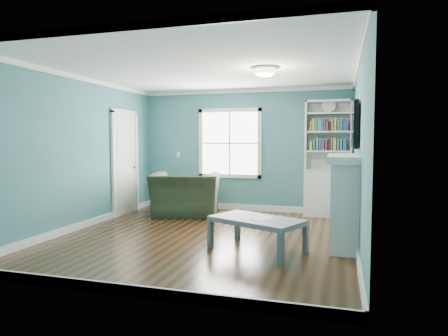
# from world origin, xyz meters

# --- Properties ---
(floor) EXTENTS (5.00, 5.00, 0.00)m
(floor) POSITION_xyz_m (0.00, 0.00, 0.00)
(floor) COLOR black
(floor) RESTS_ON ground
(room_walls) EXTENTS (5.00, 5.00, 5.00)m
(room_walls) POSITION_xyz_m (0.00, 0.00, 1.58)
(room_walls) COLOR #387273
(room_walls) RESTS_ON ground
(trim) EXTENTS (4.50, 5.00, 2.60)m
(trim) POSITION_xyz_m (0.00, 0.00, 1.24)
(trim) COLOR white
(trim) RESTS_ON ground
(window) EXTENTS (1.40, 0.06, 1.50)m
(window) POSITION_xyz_m (-0.30, 2.49, 1.45)
(window) COLOR white
(window) RESTS_ON room_walls
(bookshelf) EXTENTS (0.90, 0.35, 2.31)m
(bookshelf) POSITION_xyz_m (1.77, 2.30, 0.92)
(bookshelf) COLOR silver
(bookshelf) RESTS_ON ground
(fireplace) EXTENTS (0.44, 1.58, 1.30)m
(fireplace) POSITION_xyz_m (2.08, 0.20, 0.64)
(fireplace) COLOR black
(fireplace) RESTS_ON ground
(tv) EXTENTS (0.06, 1.10, 0.65)m
(tv) POSITION_xyz_m (2.20, 0.20, 1.72)
(tv) COLOR black
(tv) RESTS_ON fireplace
(door) EXTENTS (0.12, 0.98, 2.17)m
(door) POSITION_xyz_m (-2.22, 1.40, 1.07)
(door) COLOR silver
(door) RESTS_ON ground
(ceiling_fixture) EXTENTS (0.38, 0.38, 0.15)m
(ceiling_fixture) POSITION_xyz_m (0.90, 0.10, 2.55)
(ceiling_fixture) COLOR white
(ceiling_fixture) RESTS_ON room_walls
(light_switch) EXTENTS (0.08, 0.01, 0.12)m
(light_switch) POSITION_xyz_m (-1.50, 2.48, 1.20)
(light_switch) COLOR white
(light_switch) RESTS_ON room_walls
(recliner) EXTENTS (1.48, 1.14, 1.15)m
(recliner) POSITION_xyz_m (-0.98, 1.60, 0.58)
(recliner) COLOR black
(recliner) RESTS_ON ground
(coffee_table) EXTENTS (1.41, 1.13, 0.45)m
(coffee_table) POSITION_xyz_m (0.92, -0.53, 0.39)
(coffee_table) COLOR #515961
(coffee_table) RESTS_ON ground
(paper_sheet) EXTENTS (0.33, 0.38, 0.00)m
(paper_sheet) POSITION_xyz_m (0.99, -0.54, 0.45)
(paper_sheet) COLOR white
(paper_sheet) RESTS_ON coffee_table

